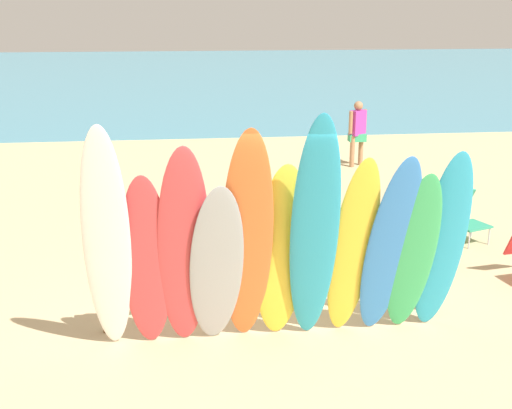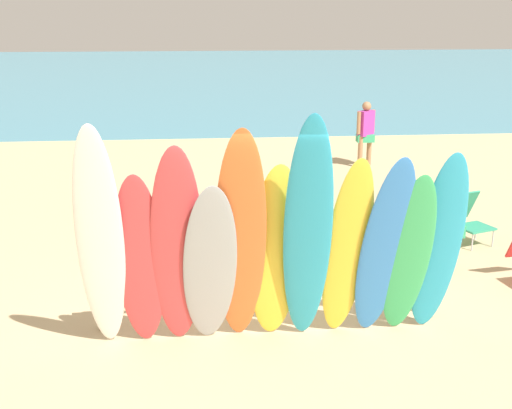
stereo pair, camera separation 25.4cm
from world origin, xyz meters
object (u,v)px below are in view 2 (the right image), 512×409
object	(u,v)px
surfboard_rack	(270,277)
surfboard_teal_10	(438,245)
surfboard_red_1	(140,263)
surfboard_green_9	(408,257)
surfboard_teal_6	(308,236)
surfboard_grey_3	(210,267)
surfboard_orange_4	(240,241)
surfboard_red_2	(177,251)
surfboard_yellow_5	(275,254)
surfboard_white_0	(101,244)
beachgoer_by_water	(366,130)
beach_chair_red	(468,216)
surfboard_blue_8	(384,251)
surfboard_yellow_7	(347,251)
beachgoer_photographing	(450,217)

from	to	relation	value
surfboard_rack	surfboard_teal_10	bearing A→B (deg)	-16.41
surfboard_red_1	surfboard_green_9	bearing A→B (deg)	-0.58
surfboard_teal_6	surfboard_grey_3	bearing A→B (deg)	176.91
surfboard_orange_4	surfboard_red_2	bearing A→B (deg)	179.66
surfboard_yellow_5	surfboard_white_0	bearing A→B (deg)	-175.56
beachgoer_by_water	beach_chair_red	xyz separation A→B (m)	(0.34, -5.34, -0.46)
surfboard_yellow_5	surfboard_teal_6	size ratio (longest dim) A/B	0.77
surfboard_red_1	surfboard_white_0	bearing A→B (deg)	-159.69
surfboard_orange_4	surfboard_yellow_5	distance (m)	0.46
surfboard_blue_8	surfboard_teal_10	xyz separation A→B (m)	(0.65, 0.12, -0.01)
surfboard_orange_4	surfboard_white_0	bearing A→B (deg)	-176.24
surfboard_red_1	surfboard_yellow_7	bearing A→B (deg)	-0.94
surfboard_red_1	beachgoer_photographing	distance (m)	4.50
beachgoer_photographing	beachgoer_by_water	bearing A→B (deg)	40.89
surfboard_green_9	surfboard_orange_4	bearing A→B (deg)	-176.39
surfboard_orange_4	beachgoer_photographing	world-z (taller)	surfboard_orange_4
beachgoer_by_water	beach_chair_red	size ratio (longest dim) A/B	1.85
surfboard_green_9	beachgoer_photographing	world-z (taller)	surfboard_green_9
surfboard_yellow_5	beachgoer_photographing	bearing A→B (deg)	31.74
surfboard_white_0	surfboard_yellow_7	size ratio (longest dim) A/B	1.19
surfboard_rack	surfboard_orange_4	bearing A→B (deg)	-120.23
surfboard_white_0	surfboard_red_2	distance (m)	0.78
surfboard_blue_8	beachgoer_photographing	size ratio (longest dim) A/B	1.61
beachgoer_by_water	beachgoer_photographing	xyz separation A→B (m)	(-0.48, -6.64, -0.03)
surfboard_teal_6	beach_chair_red	size ratio (longest dim) A/B	3.46
surfboard_yellow_5	surfboard_orange_4	bearing A→B (deg)	-161.75
surfboard_grey_3	surfboard_yellow_5	distance (m)	0.72
beachgoer_by_water	beachgoer_photographing	bearing A→B (deg)	-128.13
surfboard_rack	surfboard_yellow_7	xyz separation A→B (m)	(0.76, -0.62, 0.52)
surfboard_rack	surfboard_yellow_5	xyz separation A→B (m)	(-0.00, -0.52, 0.48)
surfboard_white_0	beachgoer_photographing	size ratio (longest dim) A/B	1.90
surfboard_grey_3	surfboard_orange_4	world-z (taller)	surfboard_orange_4
surfboard_teal_6	surfboard_blue_8	world-z (taller)	surfboard_teal_6
surfboard_yellow_5	surfboard_teal_10	distance (m)	1.80
surfboard_red_2	beachgoer_photographing	xyz separation A→B (m)	(3.69, 1.94, -0.35)
surfboard_teal_10	beachgoer_photographing	size ratio (longest dim) A/B	1.56
surfboard_white_0	surfboard_grey_3	distance (m)	1.16
surfboard_red_1	surfboard_teal_6	bearing A→B (deg)	-5.93
surfboard_grey_3	beachgoer_photographing	xyz separation A→B (m)	(3.36, 1.91, -0.14)
surfboard_teal_6	surfboard_yellow_7	size ratio (longest dim) A/B	1.22
beachgoer_photographing	surfboard_rack	bearing A→B (deg)	161.05
surfboard_rack	surfboard_white_0	xyz separation A→B (m)	(-1.81, -0.74, 0.73)
surfboard_white_0	surfboard_red_1	world-z (taller)	surfboard_white_0
surfboard_grey_3	surfboard_rack	bearing A→B (deg)	36.03
surfboard_green_9	beachgoer_by_water	xyz separation A→B (m)	(1.69, 8.54, -0.14)
surfboard_red_1	beach_chair_red	xyz separation A→B (m)	(4.90, 3.19, -0.62)
surfboard_red_2	surfboard_grey_3	size ratio (longest dim) A/B	1.20
surfboard_red_1	beachgoer_photographing	size ratio (longest dim) A/B	1.48
surfboard_orange_4	surfboard_green_9	size ratio (longest dim) A/B	1.25
surfboard_teal_10	beachgoer_photographing	bearing A→B (deg)	65.22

